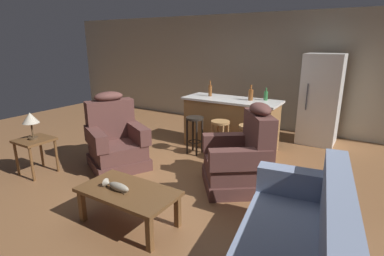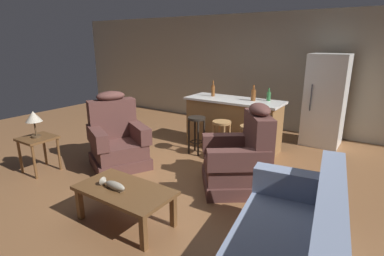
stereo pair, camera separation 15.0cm
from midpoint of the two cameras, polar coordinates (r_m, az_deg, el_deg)
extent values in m
plane|color=brown|center=(4.77, 1.24, -8.35)|extent=(12.00, 12.00, 0.00)
cube|color=#A89E89|center=(7.20, 15.02, 10.25)|extent=(12.00, 0.05, 2.60)
cube|color=brown|center=(3.43, -11.51, -11.56)|extent=(1.10, 0.60, 0.04)
cube|color=brown|center=(3.74, -19.49, -13.46)|extent=(0.06, 0.06, 0.38)
cube|color=brown|center=(3.10, -7.79, -19.22)|extent=(0.06, 0.06, 0.38)
cube|color=brown|center=(4.00, -13.95, -10.93)|extent=(0.06, 0.06, 0.38)
cube|color=brown|center=(3.41, -2.28, -15.47)|extent=(0.06, 0.06, 0.38)
cube|color=#4C3823|center=(3.43, -13.15, -11.24)|extent=(0.22, 0.07, 0.01)
ellipsoid|color=#9E937F|center=(3.41, -13.19, -10.65)|extent=(0.28, 0.09, 0.09)
cone|color=#9E937F|center=(3.52, -15.12, -9.87)|extent=(0.06, 0.10, 0.10)
cube|color=#8493B2|center=(2.74, 17.85, -22.22)|extent=(1.11, 2.00, 0.22)
cube|color=#8493B2|center=(2.53, 26.07, -16.51)|extent=(0.48, 1.91, 0.52)
cube|color=#8493B2|center=(3.34, 20.29, -10.04)|extent=(0.86, 0.32, 0.28)
cube|color=brown|center=(5.07, -12.74, -6.12)|extent=(1.13, 1.13, 0.18)
cube|color=brown|center=(4.99, -12.89, -3.88)|extent=(1.06, 1.04, 0.24)
cube|color=brown|center=(5.15, -14.13, 1.76)|extent=(0.56, 0.78, 0.64)
ellipsoid|color=brown|center=(5.07, -14.42, 5.92)|extent=(0.45, 0.53, 0.16)
cube|color=brown|center=(4.99, -9.37, -0.68)|extent=(0.79, 0.53, 0.26)
cube|color=brown|center=(4.83, -16.77, -1.75)|extent=(0.79, 0.53, 0.26)
cube|color=brown|center=(4.31, 9.00, -10.04)|extent=(1.17, 1.17, 0.18)
cube|color=brown|center=(4.22, 9.12, -7.48)|extent=(1.09, 1.08, 0.24)
cube|color=brown|center=(4.14, 13.47, -1.71)|extent=(0.64, 0.75, 0.64)
ellipsoid|color=brown|center=(4.04, 13.82, 3.43)|extent=(0.49, 0.53, 0.16)
cube|color=brown|center=(3.82, 9.96, -6.03)|extent=(0.75, 0.62, 0.26)
cube|color=brown|center=(4.43, 8.18, -2.81)|extent=(0.75, 0.62, 0.26)
cube|color=brown|center=(5.15, -26.66, -1.79)|extent=(0.48, 0.48, 0.04)
cylinder|color=brown|center=(5.32, -29.22, -4.80)|extent=(0.04, 0.04, 0.52)
cylinder|color=brown|center=(4.98, -27.06, -5.84)|extent=(0.04, 0.04, 0.52)
cylinder|color=brown|center=(5.49, -25.56, -3.67)|extent=(0.04, 0.04, 0.52)
cylinder|color=brown|center=(5.17, -23.24, -4.60)|extent=(0.04, 0.04, 0.52)
cylinder|color=#4C3823|center=(5.15, -26.78, -1.43)|extent=(0.14, 0.14, 0.03)
cylinder|color=#4C3823|center=(5.12, -26.96, -0.09)|extent=(0.02, 0.02, 0.22)
cone|color=#BCB29E|center=(5.07, -27.23, 1.97)|extent=(0.24, 0.24, 0.16)
cube|color=olive|center=(5.73, 8.55, 0.58)|extent=(1.71, 0.63, 0.91)
cube|color=silver|center=(5.62, 8.75, 5.25)|extent=(1.80, 0.70, 0.04)
cylinder|color=black|center=(5.33, 1.68, 1.86)|extent=(0.32, 0.32, 0.04)
torus|color=black|center=(5.46, 1.64, -2.62)|extent=(0.23, 0.23, 0.02)
cylinder|color=black|center=(5.40, 0.18, -1.71)|extent=(0.04, 0.04, 0.64)
cylinder|color=black|center=(5.30, 1.99, -2.08)|extent=(0.04, 0.04, 0.64)
cylinder|color=black|center=(5.56, 1.32, -1.18)|extent=(0.04, 0.04, 0.64)
cylinder|color=black|center=(5.46, 3.09, -1.53)|extent=(0.04, 0.04, 0.64)
cylinder|color=#A87A47|center=(5.09, 6.54, 1.06)|extent=(0.32, 0.32, 0.04)
torus|color=#A87A47|center=(5.22, 6.39, -3.60)|extent=(0.23, 0.23, 0.02)
cylinder|color=#A87A47|center=(5.15, 4.92, -2.67)|extent=(0.04, 0.04, 0.64)
cylinder|color=#A87A47|center=(5.06, 6.90, -3.07)|extent=(0.04, 0.04, 0.64)
cylinder|color=#A87A47|center=(5.32, 5.97, -2.08)|extent=(0.04, 0.04, 0.64)
cylinder|color=#A87A47|center=(5.23, 7.90, -2.46)|extent=(0.04, 0.04, 0.64)
cylinder|color=#A87A47|center=(4.89, 11.85, 0.18)|extent=(0.32, 0.32, 0.04)
torus|color=#A87A47|center=(5.03, 11.56, -4.65)|extent=(0.23, 0.23, 0.02)
cylinder|color=#A87A47|center=(4.94, 10.11, -3.70)|extent=(0.04, 0.04, 0.64)
cylinder|color=#A87A47|center=(4.87, 12.26, -4.12)|extent=(0.04, 0.04, 0.64)
cylinder|color=#A87A47|center=(5.11, 11.02, -3.05)|extent=(0.04, 0.04, 0.64)
cylinder|color=#A87A47|center=(5.05, 13.11, -3.45)|extent=(0.04, 0.04, 0.64)
cube|color=white|center=(6.38, 24.65, 4.80)|extent=(0.70, 0.66, 1.76)
cylinder|color=#333338|center=(6.06, 22.39, 5.37)|extent=(0.02, 0.02, 0.50)
cylinder|color=brown|center=(5.86, 4.76, 7.08)|extent=(0.07, 0.07, 0.21)
cylinder|color=brown|center=(5.83, 4.80, 8.55)|extent=(0.03, 0.03, 0.09)
cylinder|color=#2D6B38|center=(5.58, 15.14, 5.84)|extent=(0.07, 0.07, 0.16)
cylinder|color=#2D6B38|center=(5.57, 15.22, 7.00)|extent=(0.03, 0.03, 0.07)
cylinder|color=brown|center=(5.52, 12.36, 6.11)|extent=(0.09, 0.09, 0.20)
cylinder|color=brown|center=(5.49, 12.45, 7.55)|extent=(0.03, 0.03, 0.08)
camera|label=1|loc=(0.07, -89.03, 0.28)|focal=28.00mm
camera|label=2|loc=(0.07, 90.97, -0.28)|focal=28.00mm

